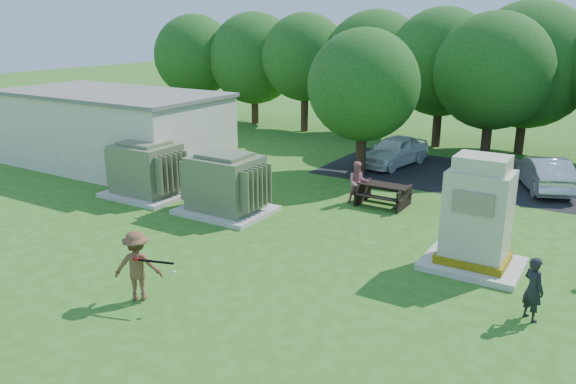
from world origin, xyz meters
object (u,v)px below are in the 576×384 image
Objects in this scene: batter at (137,266)px; person_at_picnic at (358,183)px; transformer_right at (225,185)px; generator_cabinet at (477,220)px; car_white at (394,151)px; transformer_left at (146,170)px; picnic_table at (383,192)px; car_silver_a at (544,173)px; person_by_generator at (533,289)px.

batter is 1.11× the size of person_at_picnic.
transformer_right is 1.96× the size of person_at_picnic.
transformer_right is 4.73m from person_at_picnic.
generator_cabinet is at bearing -0.76° from transformer_right.
generator_cabinet is 8.62m from batter.
car_white is (2.45, 9.23, -0.29)m from transformer_right.
batter is at bearing -70.67° from transformer_right.
transformer_left is 8.73m from picnic_table.
transformer_left reaches higher than picnic_table.
transformer_right is at bearing -140.27° from picnic_table.
batter is (-2.14, -9.61, 0.37)m from picnic_table.
picnic_table is at bearing -61.38° from car_white.
picnic_table is (7.97, 3.55, -0.49)m from transformer_left.
person_at_picnic is at bearing -131.21° from batter.
picnic_table is at bearing -136.05° from batter.
transformer_right reaches higher than car_silver_a.
car_silver_a is (6.33, -0.54, -0.02)m from car_white.
person_at_picnic is 0.39× the size of car_white.
batter reaches higher than car_silver_a.
batter is 8.86m from person_by_generator.
transformer_right is 0.75× the size of car_silver_a.
generator_cabinet is at bearing 63.35° from car_silver_a.
batter is at bearing -46.14° from transformer_left.
transformer_right is 10.37m from person_by_generator.
person_at_picnic is at bearing 24.88° from transformer_left.
generator_cabinet reaches higher than car_white.
transformer_left reaches higher than batter.
transformer_right is at bearing 179.24° from generator_cabinet.
generator_cabinet reaches higher than transformer_right.
car_white is (0.32, 15.30, -0.17)m from batter.
generator_cabinet reaches higher than car_silver_a.
generator_cabinet reaches higher than picnic_table.
person_by_generator is 11.03m from car_silver_a.
car_silver_a is at bearing 13.26° from person_at_picnic.
picnic_table is 0.95m from person_at_picnic.
car_white is at bearing 56.35° from transformer_left.
person_at_picnic is (-0.87, -0.26, 0.28)m from picnic_table.
person_by_generator is at bearing 172.00° from batter.
person_by_generator is at bearing -12.53° from transformer_right.
generator_cabinet is 0.77× the size of car_white.
generator_cabinet reaches higher than batter.
person_at_picnic is (7.09, 3.29, -0.20)m from transformer_left.
generator_cabinet is at bearing -66.35° from person_at_picnic.
car_white is at bearing 122.24° from generator_cabinet.
car_silver_a is at bearing 44.73° from transformer_right.
transformer_left is 8.41m from batter.
person_by_generator is 0.37× the size of car_white.
transformer_right is 1.77× the size of batter.
transformer_left is 2.04× the size of person_by_generator.
picnic_table is at bearing 24.97° from car_silver_a.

